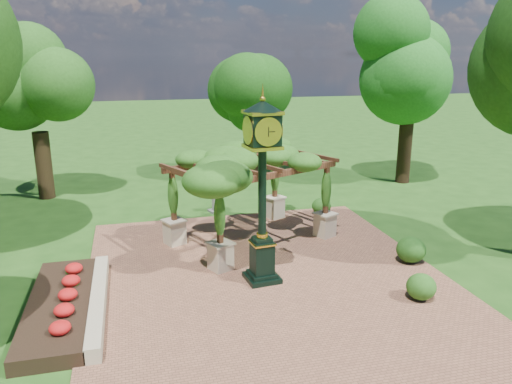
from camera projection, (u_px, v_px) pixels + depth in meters
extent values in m
plane|color=#1E4714|center=(279.00, 296.00, 13.19)|extent=(120.00, 120.00, 0.00)
cube|color=brown|center=(269.00, 280.00, 14.12)|extent=(10.00, 12.00, 0.04)
cube|color=#C6B793|center=(98.00, 301.00, 12.51)|extent=(0.35, 5.00, 0.40)
cube|color=red|center=(60.00, 306.00, 12.30)|extent=(1.50, 5.00, 0.36)
cube|color=black|center=(262.00, 278.00, 14.05)|extent=(0.99, 0.99, 0.13)
cube|color=black|center=(262.00, 258.00, 13.89)|extent=(0.62, 0.62, 1.01)
cube|color=gold|center=(262.00, 243.00, 13.77)|extent=(0.69, 0.69, 0.04)
cylinder|color=black|center=(262.00, 192.00, 13.38)|extent=(0.25, 0.25, 2.58)
cube|color=black|center=(262.00, 130.00, 12.94)|extent=(0.86, 0.86, 0.78)
cylinder|color=beige|center=(268.00, 132.00, 12.57)|extent=(0.67, 0.11, 0.67)
cone|color=black|center=(263.00, 106.00, 12.77)|extent=(1.11, 1.11, 0.28)
sphere|color=gold|center=(263.00, 99.00, 12.73)|extent=(0.16, 0.16, 0.16)
cube|color=beige|center=(221.00, 257.00, 14.67)|extent=(0.77, 0.77, 0.80)
cube|color=#522F1C|center=(220.00, 216.00, 14.33)|extent=(0.19, 0.19, 1.64)
cube|color=beige|center=(325.00, 225.00, 17.37)|extent=(0.77, 0.77, 0.80)
cube|color=#522F1C|center=(326.00, 190.00, 17.03)|extent=(0.19, 0.19, 1.64)
cube|color=beige|center=(175.00, 232.00, 16.66)|extent=(0.77, 0.77, 0.80)
cube|color=#522F1C|center=(173.00, 196.00, 16.33)|extent=(0.19, 0.19, 1.64)
cube|color=beige|center=(275.00, 207.00, 19.36)|extent=(0.77, 0.77, 0.80)
cube|color=#522F1C|center=(275.00, 176.00, 19.02)|extent=(0.19, 0.19, 1.64)
cube|color=#522F1C|center=(278.00, 174.00, 15.44)|extent=(4.73, 2.27, 0.20)
cube|color=#522F1C|center=(227.00, 161.00, 17.43)|extent=(4.73, 2.27, 0.20)
ellipsoid|color=#285719|center=(251.00, 160.00, 16.37)|extent=(6.01, 5.06, 0.89)
cube|color=gray|center=(215.00, 211.00, 20.26)|extent=(0.60, 0.60, 0.09)
cylinder|color=gray|center=(215.00, 202.00, 20.16)|extent=(0.30, 0.30, 0.78)
cylinder|color=gray|center=(215.00, 192.00, 20.05)|extent=(0.56, 0.56, 0.04)
ellipsoid|color=#265718|center=(421.00, 287.00, 12.89)|extent=(1.00, 1.00, 0.69)
ellipsoid|color=#1E4B15|center=(411.00, 250.00, 15.19)|extent=(1.10, 1.10, 0.80)
ellipsoid|color=#295E1B|center=(322.00, 206.00, 19.74)|extent=(0.99, 0.99, 0.68)
cylinder|color=#2F2212|center=(44.00, 165.00, 21.89)|extent=(0.69, 0.69, 2.95)
ellipsoid|color=#214F16|center=(34.00, 77.00, 20.87)|extent=(3.96, 3.96, 4.66)
cylinder|color=#372216|center=(252.00, 153.00, 25.48)|extent=(0.59, 0.59, 2.64)
ellipsoid|color=#174310|center=(252.00, 85.00, 24.57)|extent=(3.05, 3.05, 4.17)
cylinder|color=black|center=(405.00, 149.00, 24.56)|extent=(0.67, 0.67, 3.36)
ellipsoid|color=#1D5D1A|center=(412.00, 58.00, 23.40)|extent=(3.99, 3.99, 5.30)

